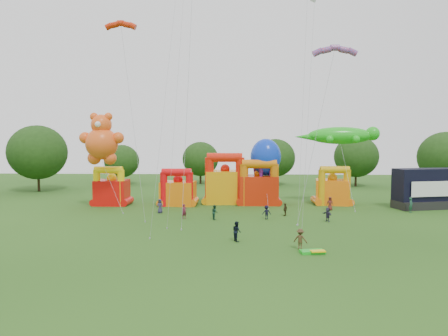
{
  "coord_description": "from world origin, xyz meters",
  "views": [
    {
      "loc": [
        0.41,
        -29.11,
        9.34
      ],
      "look_at": [
        -1.47,
        18.0,
        6.04
      ],
      "focal_mm": 32.0,
      "sensor_mm": 36.0,
      "label": 1
    }
  ],
  "objects_px": {
    "bouncy_castle_2": "(225,184)",
    "bouncy_castle_0": "(111,190)",
    "stage_trailer": "(426,189)",
    "octopus_kite": "(266,161)",
    "spectator_0": "(160,206)",
    "gecko_kite": "(343,148)",
    "spectator_4": "(285,210)",
    "teddy_bear_kite": "(106,161)"
  },
  "relations": [
    {
      "from": "spectator_4",
      "to": "bouncy_castle_2",
      "type": "bearing_deg",
      "value": -109.34
    },
    {
      "from": "spectator_0",
      "to": "bouncy_castle_0",
      "type": "bearing_deg",
      "value": 160.12
    },
    {
      "from": "bouncy_castle_0",
      "to": "bouncy_castle_2",
      "type": "distance_m",
      "value": 16.47
    },
    {
      "from": "spectator_0",
      "to": "spectator_4",
      "type": "relative_size",
      "value": 1.15
    },
    {
      "from": "bouncy_castle_2",
      "to": "spectator_0",
      "type": "bearing_deg",
      "value": -133.46
    },
    {
      "from": "octopus_kite",
      "to": "bouncy_castle_0",
      "type": "bearing_deg",
      "value": -175.16
    },
    {
      "from": "bouncy_castle_0",
      "to": "bouncy_castle_2",
      "type": "relative_size",
      "value": 0.75
    },
    {
      "from": "bouncy_castle_0",
      "to": "spectator_4",
      "type": "height_order",
      "value": "bouncy_castle_0"
    },
    {
      "from": "teddy_bear_kite",
      "to": "spectator_4",
      "type": "height_order",
      "value": "teddy_bear_kite"
    },
    {
      "from": "gecko_kite",
      "to": "spectator_4",
      "type": "relative_size",
      "value": 7.76
    },
    {
      "from": "bouncy_castle_2",
      "to": "bouncy_castle_0",
      "type": "bearing_deg",
      "value": -171.63
    },
    {
      "from": "bouncy_castle_2",
      "to": "spectator_4",
      "type": "bearing_deg",
      "value": -51.28
    },
    {
      "from": "teddy_bear_kite",
      "to": "spectator_4",
      "type": "bearing_deg",
      "value": -7.93
    },
    {
      "from": "stage_trailer",
      "to": "bouncy_castle_0",
      "type": "bearing_deg",
      "value": 178.83
    },
    {
      "from": "stage_trailer",
      "to": "spectator_4",
      "type": "distance_m",
      "value": 21.04
    },
    {
      "from": "bouncy_castle_2",
      "to": "stage_trailer",
      "type": "distance_m",
      "value": 27.94
    },
    {
      "from": "gecko_kite",
      "to": "spectator_0",
      "type": "relative_size",
      "value": 6.77
    },
    {
      "from": "bouncy_castle_0",
      "to": "stage_trailer",
      "type": "height_order",
      "value": "bouncy_castle_0"
    },
    {
      "from": "spectator_0",
      "to": "spectator_4",
      "type": "height_order",
      "value": "spectator_0"
    },
    {
      "from": "teddy_bear_kite",
      "to": "octopus_kite",
      "type": "distance_m",
      "value": 22.32
    },
    {
      "from": "stage_trailer",
      "to": "spectator_0",
      "type": "xyz_separation_m",
      "value": [
        -35.78,
        -5.19,
        -1.76
      ]
    },
    {
      "from": "stage_trailer",
      "to": "spectator_4",
      "type": "relative_size",
      "value": 5.85
    },
    {
      "from": "teddy_bear_kite",
      "to": "gecko_kite",
      "type": "height_order",
      "value": "teddy_bear_kite"
    },
    {
      "from": "bouncy_castle_0",
      "to": "gecko_kite",
      "type": "relative_size",
      "value": 0.46
    },
    {
      "from": "bouncy_castle_2",
      "to": "spectator_0",
      "type": "relative_size",
      "value": 4.15
    },
    {
      "from": "gecko_kite",
      "to": "spectator_4",
      "type": "bearing_deg",
      "value": -136.56
    },
    {
      "from": "bouncy_castle_0",
      "to": "spectator_0",
      "type": "bearing_deg",
      "value": -36.39
    },
    {
      "from": "gecko_kite",
      "to": "spectator_0",
      "type": "xyz_separation_m",
      "value": [
        -24.86,
        -7.29,
        -7.32
      ]
    },
    {
      "from": "spectator_4",
      "to": "stage_trailer",
      "type": "bearing_deg",
      "value": 139.84
    },
    {
      "from": "stage_trailer",
      "to": "octopus_kite",
      "type": "bearing_deg",
      "value": 172.73
    },
    {
      "from": "bouncy_castle_2",
      "to": "gecko_kite",
      "type": "bearing_deg",
      "value": -4.05
    },
    {
      "from": "bouncy_castle_0",
      "to": "teddy_bear_kite",
      "type": "relative_size",
      "value": 0.43
    },
    {
      "from": "bouncy_castle_0",
      "to": "gecko_kite",
      "type": "bearing_deg",
      "value": 2.09
    },
    {
      "from": "gecko_kite",
      "to": "octopus_kite",
      "type": "bearing_deg",
      "value": 176.45
    },
    {
      "from": "stage_trailer",
      "to": "octopus_kite",
      "type": "height_order",
      "value": "octopus_kite"
    },
    {
      "from": "bouncy_castle_0",
      "to": "stage_trailer",
      "type": "bearing_deg",
      "value": -1.17
    },
    {
      "from": "bouncy_castle_2",
      "to": "teddy_bear_kite",
      "type": "relative_size",
      "value": 0.57
    },
    {
      "from": "bouncy_castle_2",
      "to": "spectator_0",
      "type": "xyz_separation_m",
      "value": [
        -8.03,
        -8.48,
        -1.93
      ]
    },
    {
      "from": "bouncy_castle_0",
      "to": "bouncy_castle_2",
      "type": "bearing_deg",
      "value": 8.37
    },
    {
      "from": "bouncy_castle_2",
      "to": "stage_trailer",
      "type": "height_order",
      "value": "bouncy_castle_2"
    },
    {
      "from": "teddy_bear_kite",
      "to": "spectator_0",
      "type": "distance_m",
      "value": 9.62
    },
    {
      "from": "bouncy_castle_0",
      "to": "teddy_bear_kite",
      "type": "bearing_deg",
      "value": -79.79
    }
  ]
}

